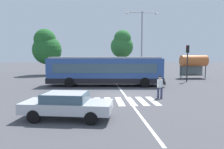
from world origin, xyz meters
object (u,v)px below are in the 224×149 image
object	(u,v)px
pedestrian_crossing_street	(160,86)
twin_arm_street_lamp	(142,37)
parked_car_black	(132,71)
city_transit_bus	(105,71)
bus_stop_shelter	(194,61)
parked_car_blue	(97,72)
parked_car_red	(115,72)
foreground_sedan	(67,104)
background_tree_right	(122,44)
background_tree_left	(46,47)
traffic_light_far_corner	(187,57)

from	to	relation	value
pedestrian_crossing_street	twin_arm_street_lamp	distance (m)	15.39
parked_car_black	city_transit_bus	bearing A→B (deg)	-115.28
bus_stop_shelter	parked_car_blue	bearing A→B (deg)	167.05
city_transit_bus	parked_car_black	world-z (taller)	city_transit_bus
parked_car_red	foreground_sedan	bearing A→B (deg)	-102.03
parked_car_black	bus_stop_shelter	size ratio (longest dim) A/B	1.25
parked_car_red	background_tree_right	xyz separation A→B (m)	(1.81, 5.71, 4.38)
background_tree_left	background_tree_right	xyz separation A→B (m)	(12.62, 1.73, 0.58)
foreground_sedan	parked_car_black	distance (m)	22.37
background_tree_left	city_transit_bus	bearing A→B (deg)	-55.69
foreground_sedan	background_tree_right	world-z (taller)	background_tree_right
twin_arm_street_lamp	city_transit_bus	bearing A→B (deg)	-126.72
parked_car_blue	background_tree_left	distance (m)	9.75
foreground_sedan	parked_car_red	distance (m)	21.25
parked_car_black	twin_arm_street_lamp	world-z (taller)	twin_arm_street_lamp
parked_car_black	background_tree_left	size ratio (longest dim) A/B	0.61
foreground_sedan	background_tree_left	xyz separation A→B (m)	(-6.38, 24.77, 3.80)
traffic_light_far_corner	city_transit_bus	bearing A→B (deg)	-165.45
parked_car_black	background_tree_left	xyz separation A→B (m)	(-13.44, 3.54, 3.80)
pedestrian_crossing_street	parked_car_red	world-z (taller)	pedestrian_crossing_street
parked_car_red	background_tree_right	world-z (taller)	background_tree_right
parked_car_red	background_tree_left	xyz separation A→B (m)	(-10.81, 3.98, 3.80)
parked_car_blue	parked_car_red	distance (m)	2.65
city_transit_bus	foreground_sedan	distance (m)	11.99
parked_car_blue	background_tree_left	size ratio (longest dim) A/B	0.62
foreground_sedan	parked_car_red	size ratio (longest dim) A/B	1.06
foreground_sedan	traffic_light_far_corner	xyz separation A→B (m)	(12.70, 14.32, 2.23)
traffic_light_far_corner	bus_stop_shelter	bearing A→B (deg)	54.92
city_transit_bus	background_tree_left	size ratio (longest dim) A/B	1.65
parked_car_red	twin_arm_street_lamp	bearing A→B (deg)	-24.32
parked_car_blue	parked_car_black	xyz separation A→B (m)	(5.27, 0.19, 0.00)
foreground_sedan	twin_arm_street_lamp	bearing A→B (deg)	67.05
parked_car_blue	parked_car_black	size ratio (longest dim) A/B	1.01
parked_car_black	background_tree_right	size ratio (longest dim) A/B	0.60
parked_car_black	bus_stop_shelter	world-z (taller)	bus_stop_shelter
city_transit_bus	traffic_light_far_corner	bearing A→B (deg)	14.55
foreground_sedan	traffic_light_far_corner	world-z (taller)	traffic_light_far_corner
city_transit_bus	parked_car_red	world-z (taller)	city_transit_bus
foreground_sedan	twin_arm_street_lamp	xyz separation A→B (m)	(8.10, 19.13, 4.98)
parked_car_blue	twin_arm_street_lamp	world-z (taller)	twin_arm_street_lamp
foreground_sedan	parked_car_red	world-z (taller)	same
pedestrian_crossing_street	twin_arm_street_lamp	size ratio (longest dim) A/B	0.18
city_transit_bus	parked_car_red	distance (m)	9.33
traffic_light_far_corner	twin_arm_street_lamp	size ratio (longest dim) A/B	0.48
background_tree_left	foreground_sedan	bearing A→B (deg)	-75.56
pedestrian_crossing_street	foreground_sedan	world-z (taller)	pedestrian_crossing_street
pedestrian_crossing_street	traffic_light_far_corner	bearing A→B (deg)	56.53
twin_arm_street_lamp	bus_stop_shelter	bearing A→B (deg)	-9.39
twin_arm_street_lamp	traffic_light_far_corner	bearing A→B (deg)	-46.26
parked_car_blue	city_transit_bus	bearing A→B (deg)	-85.37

